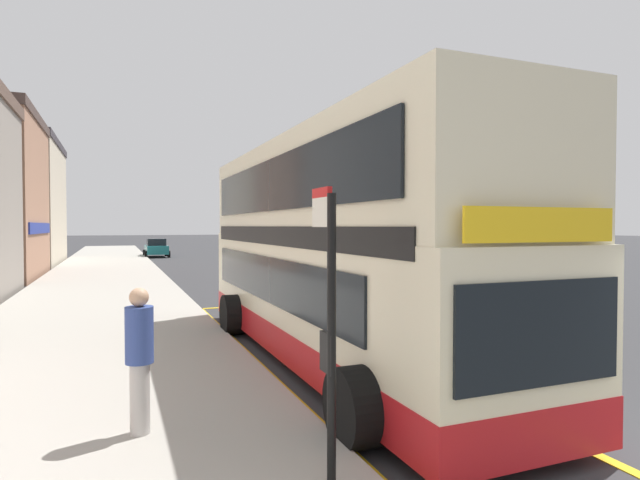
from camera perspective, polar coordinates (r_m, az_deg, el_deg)
name	(u,v)px	position (r m, az deg, el deg)	size (l,w,h in m)	color
ground_plane	(219,266)	(35.30, -11.11, -2.88)	(260.00, 260.00, 0.00)	#333335
pavement_near	(106,269)	(34.70, -22.56, -2.93)	(6.00, 76.00, 0.14)	#A39E93
double_decker_bus	(330,258)	(10.43, 1.13, -1.98)	(3.17, 11.13, 4.40)	beige
bus_bay_markings	(323,358)	(10.77, 0.33, -12.97)	(2.84, 14.80, 0.01)	gold
bus_stop_sign	(329,313)	(5.16, 0.96, -8.03)	(0.09, 0.51, 2.96)	black
parked_car_grey_behind	(329,260)	(28.95, 1.05, -2.23)	(2.09, 4.20, 1.62)	slate
parked_car_teal_ahead	(156,248)	(47.34, -17.66, -0.84)	(2.09, 4.20, 1.62)	#196066
pedestrian_waiting_near_sign	(139,354)	(6.86, -19.35, -11.80)	(0.34, 0.34, 1.81)	#B7B2AD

